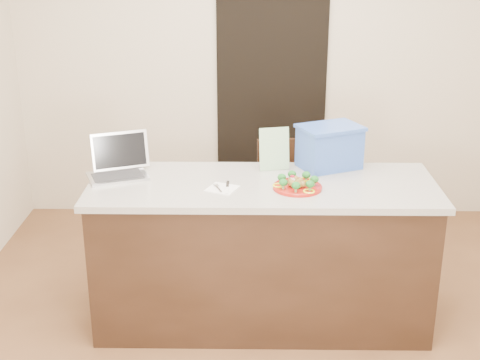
{
  "coord_description": "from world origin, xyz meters",
  "views": [
    {
      "loc": [
        -0.08,
        -3.44,
        2.32
      ],
      "look_at": [
        -0.13,
        0.2,
        0.96
      ],
      "focal_mm": 50.0,
      "sensor_mm": 36.0,
      "label": 1
    }
  ],
  "objects_px": {
    "yogurt_bottle": "(292,183)",
    "laptop": "(119,164)",
    "chair": "(285,195)",
    "island": "(262,252)",
    "blue_box": "(329,147)",
    "napkin": "(222,189)",
    "plate": "(297,187)"
  },
  "relations": [
    {
      "from": "blue_box",
      "to": "yogurt_bottle",
      "type": "bearing_deg",
      "value": -149.62
    },
    {
      "from": "plate",
      "to": "laptop",
      "type": "relative_size",
      "value": 0.69
    },
    {
      "from": "napkin",
      "to": "chair",
      "type": "height_order",
      "value": "napkin"
    },
    {
      "from": "plate",
      "to": "napkin",
      "type": "relative_size",
      "value": 1.77
    },
    {
      "from": "blue_box",
      "to": "chair",
      "type": "xyz_separation_m",
      "value": [
        -0.24,
        0.52,
        -0.53
      ]
    },
    {
      "from": "blue_box",
      "to": "plate",
      "type": "bearing_deg",
      "value": -144.95
    },
    {
      "from": "napkin",
      "to": "plate",
      "type": "bearing_deg",
      "value": 1.98
    },
    {
      "from": "blue_box",
      "to": "chair",
      "type": "bearing_deg",
      "value": 90.44
    },
    {
      "from": "plate",
      "to": "yogurt_bottle",
      "type": "xyz_separation_m",
      "value": [
        -0.03,
        0.02,
        0.02
      ]
    },
    {
      "from": "plate",
      "to": "yogurt_bottle",
      "type": "height_order",
      "value": "yogurt_bottle"
    },
    {
      "from": "laptop",
      "to": "blue_box",
      "type": "distance_m",
      "value": 1.31
    },
    {
      "from": "napkin",
      "to": "yogurt_bottle",
      "type": "xyz_separation_m",
      "value": [
        0.41,
        0.04,
        0.03
      ]
    },
    {
      "from": "laptop",
      "to": "chair",
      "type": "height_order",
      "value": "laptop"
    },
    {
      "from": "plate",
      "to": "napkin",
      "type": "height_order",
      "value": "plate"
    },
    {
      "from": "laptop",
      "to": "napkin",
      "type": "bearing_deg",
      "value": -42.59
    },
    {
      "from": "island",
      "to": "laptop",
      "type": "distance_m",
      "value": 1.03
    },
    {
      "from": "laptop",
      "to": "yogurt_bottle",
      "type": "bearing_deg",
      "value": -32.96
    },
    {
      "from": "island",
      "to": "chair",
      "type": "relative_size",
      "value": 2.25
    },
    {
      "from": "yogurt_bottle",
      "to": "blue_box",
      "type": "bearing_deg",
      "value": 54.95
    },
    {
      "from": "plate",
      "to": "blue_box",
      "type": "xyz_separation_m",
      "value": [
        0.22,
        0.38,
        0.13
      ]
    },
    {
      "from": "napkin",
      "to": "blue_box",
      "type": "bearing_deg",
      "value": 30.89
    },
    {
      "from": "plate",
      "to": "laptop",
      "type": "bearing_deg",
      "value": 167.91
    },
    {
      "from": "plate",
      "to": "chair",
      "type": "height_order",
      "value": "plate"
    },
    {
      "from": "island",
      "to": "laptop",
      "type": "relative_size",
      "value": 4.99
    },
    {
      "from": "chair",
      "to": "island",
      "type": "bearing_deg",
      "value": -109.08
    },
    {
      "from": "blue_box",
      "to": "chair",
      "type": "distance_m",
      "value": 0.78
    },
    {
      "from": "plate",
      "to": "chair",
      "type": "bearing_deg",
      "value": 91.22
    },
    {
      "from": "yogurt_bottle",
      "to": "laptop",
      "type": "distance_m",
      "value": 1.07
    },
    {
      "from": "chair",
      "to": "laptop",
      "type": "bearing_deg",
      "value": -154.42
    },
    {
      "from": "yogurt_bottle",
      "to": "laptop",
      "type": "relative_size",
      "value": 0.18
    },
    {
      "from": "laptop",
      "to": "chair",
      "type": "distance_m",
      "value": 1.33
    },
    {
      "from": "island",
      "to": "napkin",
      "type": "distance_m",
      "value": 0.53
    }
  ]
}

